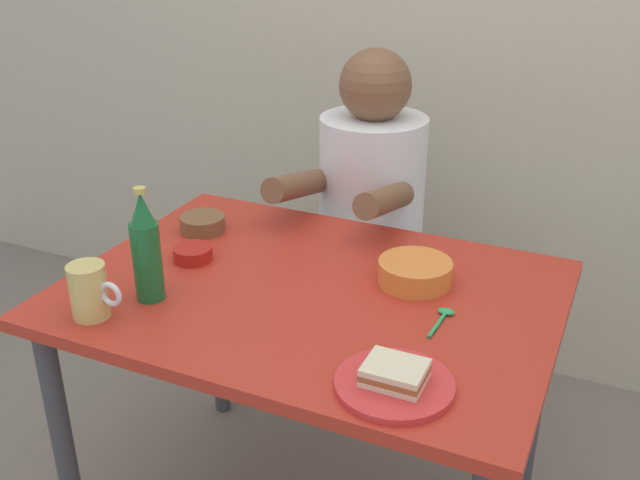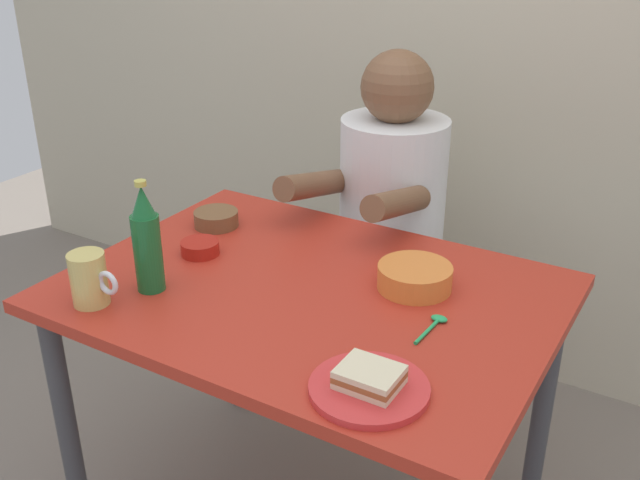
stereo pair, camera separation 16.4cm
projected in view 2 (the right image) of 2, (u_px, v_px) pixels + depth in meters
The scene contains 11 objects.
dining_table at pixel (309, 323), 1.70m from camera, with size 1.10×0.80×0.74m.
stool at pixel (387, 306), 2.36m from camera, with size 0.34×0.34×0.45m.
person_seated at pixel (391, 187), 2.17m from camera, with size 0.33×0.56×0.72m.
plate_orange at pixel (369, 388), 1.31m from camera, with size 0.22×0.22×0.01m, color red.
sandwich at pixel (369, 377), 1.30m from camera, with size 0.11×0.09×0.04m.
beer_mug at pixel (90, 279), 1.57m from camera, with size 0.13×0.08×0.12m.
beer_bottle at pixel (147, 242), 1.61m from camera, with size 0.06×0.06×0.26m.
soup_bowl_orange at pixel (415, 276), 1.65m from camera, with size 0.17×0.17×0.05m.
sambal_bowl_red at pixel (200, 247), 1.81m from camera, with size 0.10×0.10×0.03m.
condiment_bowl_brown at pixel (216, 218), 1.97m from camera, with size 0.12×0.12×0.04m.
spoon at pixel (435, 323), 1.51m from camera, with size 0.04×0.12×0.01m.
Camera 2 is at (0.77, -1.24, 1.54)m, focal length 40.84 mm.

